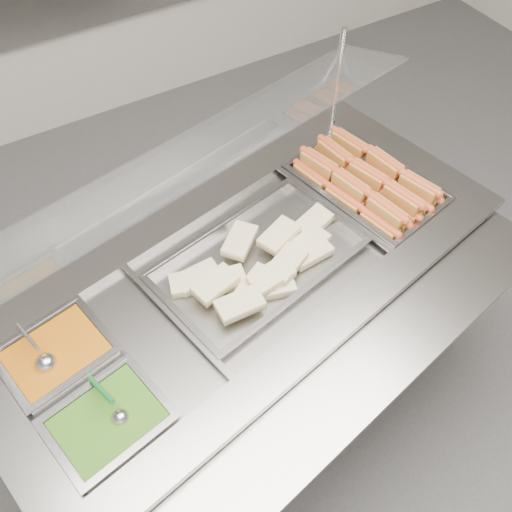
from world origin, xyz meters
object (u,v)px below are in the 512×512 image
pan_wraps (258,263)px  pan_hotdogs (364,190)px  ladle (45,362)px  serving_spoon (117,413)px  steam_counter (247,336)px  sneeze_guard (197,154)px

pan_wraps → pan_hotdogs: bearing=11.8°
pan_hotdogs → ladle: size_ratio=3.06×
pan_wraps → ladle: size_ratio=3.77×
ladle → serving_spoon: ladle is taller
pan_hotdogs → pan_wraps: (-0.51, -0.11, 0.01)m
steam_counter → ladle: (-0.65, -0.01, 0.42)m
steam_counter → pan_wraps: size_ratio=2.69×
sneeze_guard → pan_hotdogs: size_ratio=2.76×
steam_counter → sneeze_guard: bearing=101.8°
sneeze_guard → steam_counter: bearing=-78.2°
sneeze_guard → pan_hotdogs: (0.61, -0.08, -0.38)m
ladle → serving_spoon: bearing=-64.2°
serving_spoon → ladle: bearing=115.8°
pan_wraps → steam_counter: bearing=-168.2°
steam_counter → sneeze_guard: 0.78m
pan_wraps → ladle: ladle is taller
pan_hotdogs → serving_spoon: (-1.10, -0.37, 0.05)m
serving_spoon → pan_hotdogs: bearing=18.7°
pan_wraps → serving_spoon: size_ratio=4.11×
pan_hotdogs → steam_counter: bearing=-168.2°
serving_spoon → steam_counter: bearing=25.5°
pan_hotdogs → pan_wraps: same height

